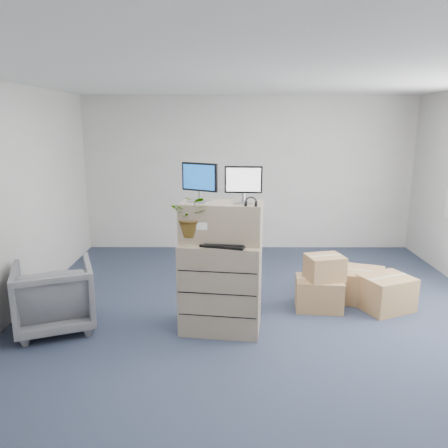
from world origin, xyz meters
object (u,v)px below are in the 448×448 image
at_px(filing_cabinet_lower, 221,287).
at_px(monitor_left, 199,180).
at_px(monitor_right, 243,182).
at_px(keyboard, 223,245).
at_px(potted_plant, 192,221).
at_px(water_bottle, 226,231).
at_px(office_chair, 54,293).

distance_m(filing_cabinet_lower, monitor_left, 1.23).
bearing_deg(monitor_right, keyboard, -140.78).
bearing_deg(potted_plant, filing_cabinet_lower, 7.80).
bearing_deg(keyboard, filing_cabinet_lower, 118.96).
height_order(monitor_right, potted_plant, monitor_right).
distance_m(monitor_left, keyboard, 0.76).
bearing_deg(potted_plant, water_bottle, 11.71).
relative_size(monitor_left, water_bottle, 1.73).
height_order(filing_cabinet_lower, monitor_left, monitor_left).
distance_m(monitor_right, potted_plant, 0.70).
distance_m(monitor_left, monitor_right, 0.48).
height_order(filing_cabinet_lower, office_chair, filing_cabinet_lower).
bearing_deg(keyboard, potted_plant, 179.65).
distance_m(water_bottle, office_chair, 2.11).
relative_size(water_bottle, potted_plant, 0.46).
xyz_separation_m(potted_plant, office_chair, (-1.60, 0.07, -0.86)).
bearing_deg(water_bottle, potted_plant, -168.29).
height_order(monitor_left, office_chair, monitor_left).
xyz_separation_m(monitor_right, potted_plant, (-0.56, -0.05, -0.42)).
distance_m(filing_cabinet_lower, keyboard, 0.55).
xyz_separation_m(keyboard, water_bottle, (0.03, 0.19, 0.11)).
relative_size(monitor_left, office_chair, 0.50).
bearing_deg(monitor_left, potted_plant, -94.73).
bearing_deg(filing_cabinet_lower, office_chair, -172.85).
relative_size(monitor_right, potted_plant, 0.75).
relative_size(filing_cabinet_lower, water_bottle, 4.20).
height_order(keyboard, office_chair, keyboard).
xyz_separation_m(monitor_left, office_chair, (-1.68, -0.05, -1.29)).
xyz_separation_m(filing_cabinet_lower, potted_plant, (-0.31, -0.04, 0.77)).
bearing_deg(monitor_right, potted_plant, -171.77).
bearing_deg(monitor_right, monitor_left, 174.14).
height_order(keyboard, potted_plant, potted_plant).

